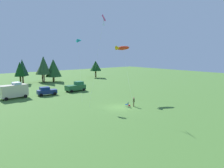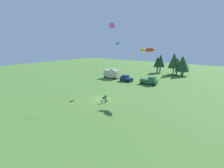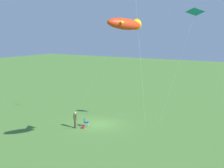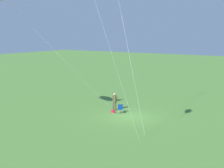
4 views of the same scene
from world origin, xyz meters
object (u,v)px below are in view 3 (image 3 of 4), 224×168
(folding_chair, at_px, (85,122))
(kite_delta_teal, at_px, (196,11))
(backpack_on_grass, at_px, (83,127))
(kite_large_fish, at_px, (127,24))
(person_kite_flyer, at_px, (75,119))

(folding_chair, bearing_deg, kite_delta_teal, -9.07)
(backpack_on_grass, relative_size, kite_large_fish, 0.03)
(person_kite_flyer, height_order, kite_large_fish, kite_large_fish)
(folding_chair, bearing_deg, backpack_on_grass, -102.54)
(folding_chair, xyz_separation_m, kite_large_fish, (5.85, 8.09, 9.98))
(person_kite_flyer, height_order, backpack_on_grass, person_kite_flyer)
(kite_delta_teal, bearing_deg, person_kite_flyer, -65.43)
(person_kite_flyer, relative_size, kite_large_fish, 0.16)
(backpack_on_grass, xyz_separation_m, kite_delta_teal, (-4.57, 9.92, 11.75))
(person_kite_flyer, distance_m, folding_chair, 1.28)
(person_kite_flyer, relative_size, kite_delta_teal, 0.14)
(folding_chair, xyz_separation_m, backpack_on_grass, (0.70, 0.22, -0.38))
(folding_chair, height_order, backpack_on_grass, folding_chair)
(person_kite_flyer, distance_m, backpack_on_grass, 1.24)
(person_kite_flyer, xyz_separation_m, kite_large_fish, (4.82, 8.64, 9.45))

